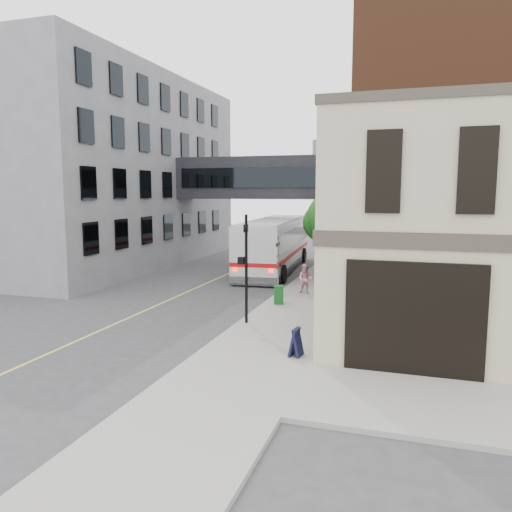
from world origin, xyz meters
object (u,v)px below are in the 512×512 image
Objects in this scene: pedestrian_a at (338,268)px; pedestrian_b at (305,279)px; pedestrian_c at (340,264)px; bus at (275,242)px; newspaper_box at (279,295)px; sandwich_board at (296,342)px.

pedestrian_b is (-1.12, -4.15, -0.03)m from pedestrian_a.
pedestrian_b is 0.99× the size of pedestrian_c.
newspaper_box is (3.18, -10.72, -1.38)m from bus.
pedestrian_b is (3.89, -7.94, -1.04)m from bus.
pedestrian_b is 1.65× the size of sandwich_board.
pedestrian_b is at bearing -92.37° from pedestrian_c.
bus is at bearing 152.38° from pedestrian_a.
pedestrian_b is at bearing 107.82° from sandwich_board.
bus is 8.90m from pedestrian_b.
pedestrian_c is 8.76m from newspaper_box.
pedestrian_a is at bearing 83.02° from pedestrian_b.
bus is 8.48× the size of pedestrian_b.
bus is 11.27m from newspaper_box.
pedestrian_a is at bearing -78.24° from pedestrian_c.
bus is at bearing 89.71° from newspaper_box.
pedestrian_a is 14.20m from sandwich_board.
pedestrian_b reaches higher than sandwich_board.
pedestrian_c is 1.76× the size of newspaper_box.
newspaper_box is 7.68m from sandwich_board.
sandwich_board reaches higher than newspaper_box.
bus reaches higher than pedestrian_c.
pedestrian_b is at bearing -95.58° from pedestrian_a.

